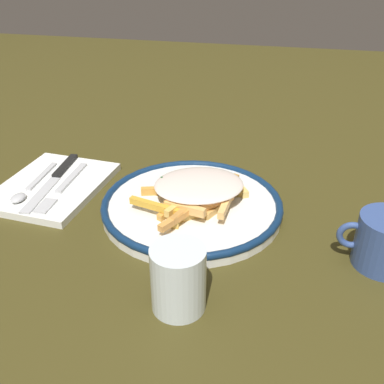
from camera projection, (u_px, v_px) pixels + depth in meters
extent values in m
plane|color=#3E3715|center=(192.00, 211.00, 0.73)|extent=(2.60, 2.60, 0.00)
cylinder|color=white|center=(192.00, 207.00, 0.73)|extent=(0.29, 0.29, 0.02)
torus|color=#102A4D|center=(192.00, 202.00, 0.73)|extent=(0.30, 0.30, 0.01)
cube|color=#C3843D|center=(185.00, 212.00, 0.67)|extent=(0.03, 0.06, 0.01)
cube|color=gold|center=(222.00, 191.00, 0.75)|extent=(0.07, 0.02, 0.01)
cube|color=gold|center=(155.00, 206.00, 0.68)|extent=(0.09, 0.03, 0.01)
cube|color=#D8AA56|center=(183.00, 197.00, 0.73)|extent=(0.06, 0.08, 0.01)
cube|color=gold|center=(195.00, 185.00, 0.74)|extent=(0.03, 0.09, 0.01)
cube|color=#E09346|center=(216.00, 201.00, 0.69)|extent=(0.05, 0.06, 0.01)
cube|color=gold|center=(184.00, 188.00, 0.74)|extent=(0.10, 0.03, 0.01)
cube|color=gold|center=(191.00, 201.00, 0.72)|extent=(0.07, 0.04, 0.01)
cube|color=#ECBB58|center=(183.00, 202.00, 0.69)|extent=(0.04, 0.08, 0.01)
cube|color=gold|center=(180.00, 211.00, 0.69)|extent=(0.01, 0.08, 0.01)
cube|color=#C3833F|center=(186.00, 199.00, 0.73)|extent=(0.08, 0.06, 0.01)
cube|color=gold|center=(211.00, 183.00, 0.75)|extent=(0.09, 0.06, 0.01)
cube|color=gold|center=(193.00, 214.00, 0.69)|extent=(0.06, 0.05, 0.01)
cube|color=gold|center=(197.00, 192.00, 0.72)|extent=(0.07, 0.05, 0.01)
cube|color=#C6893A|center=(224.00, 186.00, 0.74)|extent=(0.04, 0.08, 0.01)
cube|color=gold|center=(176.00, 207.00, 0.70)|extent=(0.04, 0.08, 0.01)
cube|color=#F6B965|center=(227.00, 200.00, 0.70)|extent=(0.02, 0.10, 0.01)
cube|color=#E1C166|center=(237.00, 185.00, 0.76)|extent=(0.05, 0.07, 0.01)
cube|color=gold|center=(166.00, 191.00, 0.75)|extent=(0.08, 0.03, 0.01)
cube|color=#EDB365|center=(196.00, 195.00, 0.74)|extent=(0.09, 0.04, 0.01)
cube|color=gold|center=(193.00, 202.00, 0.71)|extent=(0.07, 0.06, 0.01)
cube|color=#E09443|center=(175.00, 219.00, 0.65)|extent=(0.04, 0.06, 0.01)
cube|color=#DDB462|center=(210.00, 194.00, 0.72)|extent=(0.02, 0.07, 0.01)
cube|color=#F1B362|center=(185.00, 208.00, 0.67)|extent=(0.07, 0.02, 0.01)
cube|color=#E4AE58|center=(217.00, 208.00, 0.70)|extent=(0.04, 0.06, 0.01)
cube|color=gold|center=(218.00, 190.00, 0.75)|extent=(0.02, 0.08, 0.01)
ellipsoid|color=silver|center=(199.00, 185.00, 0.72)|extent=(0.18, 0.17, 0.02)
cube|color=#2C6E24|center=(170.00, 176.00, 0.73)|extent=(0.00, 0.00, 0.00)
cube|color=#3B661C|center=(224.00, 181.00, 0.72)|extent=(0.00, 0.00, 0.00)
cube|color=#235D23|center=(225.00, 190.00, 0.69)|extent=(0.00, 0.00, 0.00)
cube|color=#3A5A23|center=(189.00, 177.00, 0.73)|extent=(0.00, 0.00, 0.00)
cube|color=#216E28|center=(189.00, 181.00, 0.72)|extent=(0.00, 0.00, 0.00)
cube|color=#355C37|center=(162.00, 177.00, 0.73)|extent=(0.00, 0.00, 0.00)
cube|color=#29661C|center=(189.00, 191.00, 0.69)|extent=(0.00, 0.00, 0.00)
cube|color=#1E7426|center=(195.00, 189.00, 0.70)|extent=(0.00, 0.00, 0.00)
cube|color=white|center=(53.00, 186.00, 0.80)|extent=(0.18, 0.23, 0.01)
cube|color=silver|center=(72.00, 178.00, 0.80)|extent=(0.01, 0.11, 0.01)
cube|color=silver|center=(45.00, 206.00, 0.72)|extent=(0.02, 0.04, 0.00)
cube|color=black|center=(65.00, 166.00, 0.84)|extent=(0.02, 0.09, 0.01)
cube|color=silver|center=(41.00, 195.00, 0.75)|extent=(0.03, 0.12, 0.00)
cube|color=silver|center=(42.00, 176.00, 0.81)|extent=(0.01, 0.10, 0.00)
ellipsoid|color=silver|center=(18.00, 198.00, 0.74)|extent=(0.02, 0.03, 0.01)
cylinder|color=silver|center=(178.00, 279.00, 0.53)|extent=(0.07, 0.07, 0.09)
torus|color=#354E8C|center=(352.00, 235.00, 0.61)|extent=(0.04, 0.01, 0.04)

